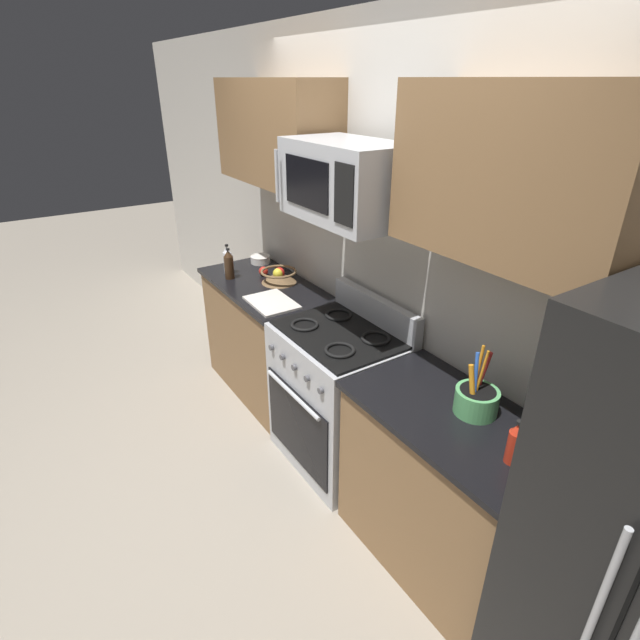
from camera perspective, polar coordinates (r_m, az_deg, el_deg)
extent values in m
plane|color=gray|center=(3.16, -8.60, -19.68)|extent=(16.00, 16.00, 0.00)
cube|color=beige|center=(2.92, 8.31, 6.90)|extent=(8.00, 0.10, 2.60)
cube|color=olive|center=(3.82, -6.21, -2.27)|extent=(1.10, 0.55, 0.88)
cube|color=black|center=(3.62, -6.56, 4.05)|extent=(1.14, 0.59, 0.03)
cube|color=#B2B5BA|center=(3.11, 2.09, -9.16)|extent=(0.76, 0.59, 0.91)
cube|color=black|center=(3.03, -2.71, -12.37)|extent=(0.67, 0.01, 0.51)
cylinder|color=#B2B5BA|center=(2.87, -3.27, -8.57)|extent=(0.57, 0.02, 0.02)
cube|color=black|center=(2.86, 2.24, -1.60)|extent=(0.73, 0.53, 0.02)
cube|color=#B2B5BA|center=(2.98, 6.48, 1.12)|extent=(0.76, 0.06, 0.18)
torus|color=black|center=(2.93, -1.80, -0.55)|extent=(0.17, 0.17, 0.02)
torus|color=black|center=(2.66, 2.32, -3.53)|extent=(0.17, 0.17, 0.02)
torus|color=black|center=(3.05, 2.19, 0.61)|extent=(0.17, 0.17, 0.02)
torus|color=black|center=(2.80, 6.49, -2.12)|extent=(0.17, 0.17, 0.02)
cylinder|color=#4C4C51|center=(2.99, -5.69, -3.19)|extent=(0.04, 0.02, 0.04)
cylinder|color=#4C4C51|center=(2.89, -4.41, -4.32)|extent=(0.04, 0.02, 0.04)
cylinder|color=#4C4C51|center=(2.78, -3.03, -5.53)|extent=(0.04, 0.02, 0.04)
cylinder|color=#4C4C51|center=(2.68, -1.54, -6.83)|extent=(0.04, 0.02, 0.04)
cylinder|color=#4C4C51|center=(2.59, 0.07, -8.22)|extent=(0.04, 0.02, 0.04)
cube|color=olive|center=(2.62, 13.96, -18.69)|extent=(0.96, 0.55, 0.88)
cube|color=black|center=(2.32, 15.18, -10.69)|extent=(1.00, 0.59, 0.03)
cube|color=black|center=(1.80, 30.90, -29.15)|extent=(0.01, 0.01, 1.66)
cylinder|color=#B2B5BA|center=(1.76, 29.24, -28.00)|extent=(0.02, 0.02, 0.70)
cube|color=#B2B5BA|center=(2.59, 3.15, 15.83)|extent=(0.71, 0.40, 0.39)
cube|color=black|center=(2.53, -1.60, 15.61)|extent=(0.39, 0.01, 0.24)
cube|color=black|center=(2.27, 2.80, 14.34)|extent=(0.14, 0.01, 0.27)
cylinder|color=#B2B5BA|center=(2.74, -5.04, 16.34)|extent=(0.02, 0.02, 0.27)
cube|color=olive|center=(3.44, -5.22, 20.89)|extent=(1.13, 0.34, 0.65)
cube|color=olive|center=(2.02, 21.80, 15.40)|extent=(0.99, 0.34, 0.65)
cylinder|color=#59AD66|center=(2.32, 17.72, -9.00)|extent=(0.19, 0.19, 0.12)
cylinder|color=black|center=(2.31, 17.75, -8.81)|extent=(0.16, 0.16, 0.10)
cylinder|color=orange|center=(2.25, 17.29, -7.69)|extent=(0.08, 0.03, 0.22)
cylinder|color=orange|center=(2.26, 18.07, -6.67)|extent=(0.03, 0.05, 0.29)
cylinder|color=red|center=(2.30, 18.25, -6.36)|extent=(0.06, 0.04, 0.27)
cylinder|color=blue|center=(2.26, 17.60, -6.92)|extent=(0.07, 0.05, 0.27)
cylinder|color=orange|center=(2.26, 17.73, -6.34)|extent=(0.02, 0.05, 0.31)
cone|color=brown|center=(3.61, -4.81, 5.02)|extent=(0.26, 0.26, 0.08)
torus|color=brown|center=(3.60, -4.83, 5.63)|extent=(0.26, 0.26, 0.02)
sphere|color=red|center=(3.60, -4.76, 5.52)|extent=(0.08, 0.08, 0.08)
sphere|color=orange|center=(3.60, -4.83, 5.48)|extent=(0.07, 0.07, 0.07)
sphere|color=yellow|center=(3.59, -4.91, 5.43)|extent=(0.08, 0.08, 0.08)
sphere|color=red|center=(3.75, -6.59, 5.67)|extent=(0.07, 0.07, 0.07)
cube|color=silver|center=(3.28, -5.65, 2.04)|extent=(0.37, 0.27, 0.02)
cylinder|color=red|center=(2.09, 21.66, -13.60)|extent=(0.06, 0.06, 0.14)
cone|color=red|center=(2.04, 22.09, -11.62)|extent=(0.05, 0.05, 0.04)
cylinder|color=black|center=(2.02, 22.22, -11.01)|extent=(0.02, 0.02, 0.01)
cylinder|color=silver|center=(3.82, -10.66, 6.54)|extent=(0.06, 0.06, 0.17)
cone|color=silver|center=(3.78, -10.80, 8.09)|extent=(0.06, 0.06, 0.05)
cylinder|color=black|center=(3.78, -10.84, 8.53)|extent=(0.03, 0.03, 0.01)
cylinder|color=#382314|center=(3.72, -10.53, 6.04)|extent=(0.07, 0.07, 0.17)
cone|color=#382314|center=(3.69, -10.67, 7.63)|extent=(0.06, 0.06, 0.05)
cylinder|color=black|center=(3.68, -10.71, 8.09)|extent=(0.03, 0.03, 0.01)
cylinder|color=white|center=(4.03, -6.95, 7.00)|extent=(0.16, 0.16, 0.06)
torus|color=white|center=(4.02, -6.97, 7.37)|extent=(0.16, 0.16, 0.01)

